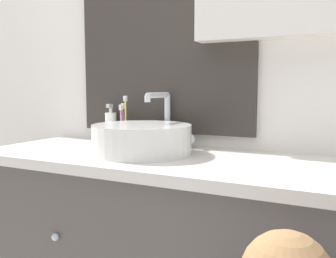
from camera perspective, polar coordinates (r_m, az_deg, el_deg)
wall_back at (r=1.50m, az=6.84°, el=12.11°), size 3.20×0.18×2.50m
sink_basin at (r=1.33m, az=-3.92°, el=-1.41°), size 0.35×0.40×0.22m
toothbrush_holder at (r=1.56m, az=-6.88°, el=-0.43°), size 0.06×0.06×0.20m
soap_dispenser at (r=1.63m, az=-8.69°, el=0.35°), size 0.05×0.05×0.17m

